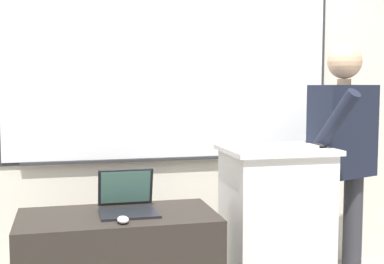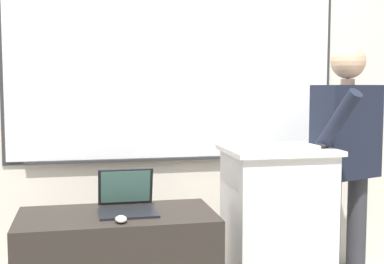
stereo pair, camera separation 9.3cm
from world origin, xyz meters
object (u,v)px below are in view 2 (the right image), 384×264
at_px(person_presenter, 346,151).
at_px(lectern_podium, 277,230).
at_px(wireless_keyboard, 285,147).
at_px(computer_mouse_by_keyboard, 321,145).
at_px(laptop, 127,200).
at_px(computer_mouse_by_laptop, 121,219).

bearing_deg(person_presenter, lectern_podium, 173.68).
distance_m(wireless_keyboard, computer_mouse_by_keyboard, 0.23).
distance_m(person_presenter, laptop, 1.50).
relative_size(person_presenter, computer_mouse_by_laptop, 16.90).
xyz_separation_m(lectern_podium, computer_mouse_by_laptop, (-0.99, -0.39, 0.22)).
height_order(lectern_podium, computer_mouse_by_laptop, lectern_podium).
bearing_deg(lectern_podium, computer_mouse_by_laptop, -158.67).
relative_size(person_presenter, laptop, 5.28).
bearing_deg(computer_mouse_by_laptop, person_presenter, 18.81).
distance_m(lectern_podium, computer_mouse_by_laptop, 1.09).
distance_m(lectern_podium, computer_mouse_by_keyboard, 0.59).
bearing_deg(computer_mouse_by_laptop, computer_mouse_by_keyboard, 14.18).
relative_size(person_presenter, wireless_keyboard, 4.27).
bearing_deg(computer_mouse_by_laptop, lectern_podium, 21.33).
distance_m(lectern_podium, wireless_keyboard, 0.53).
xyz_separation_m(lectern_podium, person_presenter, (0.53, 0.13, 0.47)).
relative_size(wireless_keyboard, computer_mouse_by_keyboard, 3.95).
height_order(lectern_podium, wireless_keyboard, wireless_keyboard).
xyz_separation_m(wireless_keyboard, computer_mouse_by_laptop, (-1.01, -0.32, -0.31)).
height_order(computer_mouse_by_laptop, computer_mouse_by_keyboard, computer_mouse_by_keyboard).
xyz_separation_m(person_presenter, laptop, (-1.47, -0.27, -0.20)).
height_order(laptop, computer_mouse_by_keyboard, computer_mouse_by_keyboard).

